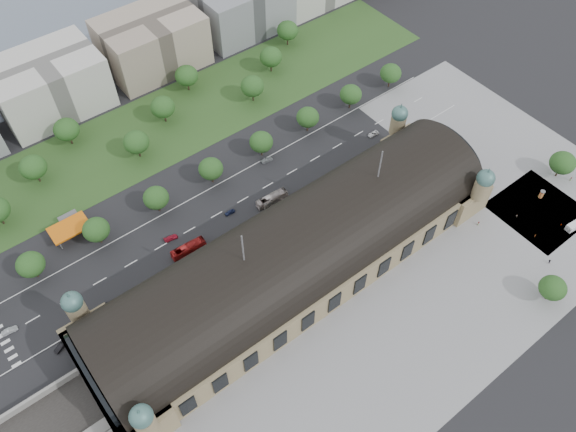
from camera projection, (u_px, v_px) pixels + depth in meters
ground at (296, 271)px, 195.70m from camera, size 900.00×900.00×0.00m
station at (296, 255)px, 187.63m from camera, size 150.00×48.40×44.30m
plaza_south at (406, 348)px, 177.92m from camera, size 190.00×48.00×0.12m
plaza_east at (489, 144)px, 234.69m from camera, size 56.00×100.00×0.12m
road_slab at (189, 230)px, 206.76m from camera, size 260.00×26.00×0.10m
grass_belt at (131, 142)px, 235.61m from camera, size 300.00×45.00×0.10m
petrol_station at (70, 224)px, 204.98m from camera, size 14.00×13.00×5.05m
office_3 at (49, 85)px, 240.11m from camera, size 45.00×32.00×24.00m
office_4 at (152, 42)px, 259.04m from camera, size 45.00×32.00×24.00m
office_5 at (241, 6)px, 277.97m from camera, size 45.00×32.00×24.00m
tree_row_2 at (30, 264)px, 188.60m from camera, size 9.60×9.60×11.52m
tree_row_3 at (96, 230)px, 197.68m from camera, size 9.60×9.60×11.52m
tree_row_4 at (156, 198)px, 206.76m from camera, size 9.60×9.60×11.52m
tree_row_5 at (211, 169)px, 215.85m from camera, size 9.60×9.60×11.52m
tree_row_6 at (261, 142)px, 224.93m from camera, size 9.60×9.60×11.52m
tree_row_7 at (308, 117)px, 234.02m from camera, size 9.60×9.60×11.52m
tree_row_8 at (351, 94)px, 243.10m from camera, size 9.60×9.60×11.52m
tree_row_9 at (391, 73)px, 252.19m from camera, size 9.60×9.60×11.52m
tree_belt_4 at (33, 167)px, 215.51m from camera, size 10.40×10.40×12.48m
tree_belt_5 at (66, 129)px, 228.58m from camera, size 10.40×10.40×12.48m
tree_belt_6 at (136, 142)px, 224.01m from camera, size 10.40×10.40×12.48m
tree_belt_7 at (163, 107)px, 237.08m from camera, size 10.40×10.40×12.48m
tree_belt_8 at (187, 76)px, 250.16m from camera, size 10.40×10.40×12.48m
tree_belt_9 at (252, 86)px, 245.59m from camera, size 10.40×10.40×12.48m
tree_belt_10 at (271, 57)px, 258.66m from camera, size 10.40×10.40×12.48m
tree_belt_11 at (288, 30)px, 271.73m from camera, size 10.40×10.40×12.48m
tree_plaza_ne at (563, 163)px, 217.78m from camera, size 10.00×10.00×11.69m
tree_plaza_s at (553, 288)px, 183.66m from camera, size 9.00×9.00×10.64m
traffic_car_1 at (10, 331)px, 180.73m from camera, size 4.98×2.06×1.60m
traffic_car_2 at (101, 308)px, 185.80m from camera, size 5.65×2.87×1.53m
traffic_car_3 at (171, 238)px, 203.73m from camera, size 5.33×2.74×1.48m
traffic_car_4 at (230, 212)px, 211.18m from camera, size 4.14×1.91×1.37m
traffic_car_5 at (267, 160)px, 227.90m from camera, size 4.95×2.29×1.57m
traffic_car_6 at (373, 134)px, 237.56m from camera, size 5.03×2.40×1.38m
parked_car_0 at (61, 346)px, 177.34m from camera, size 5.14×3.31×1.60m
parked_car_1 at (136, 297)px, 188.50m from camera, size 5.43×4.20×1.37m
parked_car_2 at (106, 325)px, 181.95m from camera, size 5.65×4.61×1.54m
parked_car_3 at (163, 291)px, 190.10m from camera, size 4.06×2.99×1.28m
parked_car_4 at (128, 303)px, 187.11m from camera, size 5.06×3.46×1.58m
parked_car_5 at (126, 302)px, 187.47m from camera, size 5.19×4.85×1.36m
parked_car_6 at (210, 258)px, 198.23m from camera, size 6.04×4.77×1.64m
bus_west at (188, 248)px, 199.51m from camera, size 13.27×3.76×3.66m
bus_mid at (272, 199)px, 213.88m from camera, size 13.17×3.71×3.63m
bus_east at (273, 198)px, 214.30m from camera, size 11.35×3.41×3.12m
van_east at (573, 226)px, 206.27m from camera, size 6.55×3.21×2.73m
advertising_column at (542, 194)px, 215.20m from camera, size 1.88×1.88×3.57m
pedestrian_0 at (478, 224)px, 207.59m from camera, size 0.91×0.55×1.80m
pedestrian_1 at (535, 236)px, 204.14m from camera, size 0.56×0.73×1.78m
pedestrian_2 at (517, 216)px, 209.94m from camera, size 0.78×0.94×1.69m
pedestrian_3 at (561, 225)px, 207.28m from camera, size 1.11×0.82×1.71m
pedestrian_4 at (549, 262)px, 197.11m from camera, size 1.13×1.24×1.83m
pedestrian_5 at (571, 179)px, 221.31m from camera, size 0.81×1.02×1.84m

